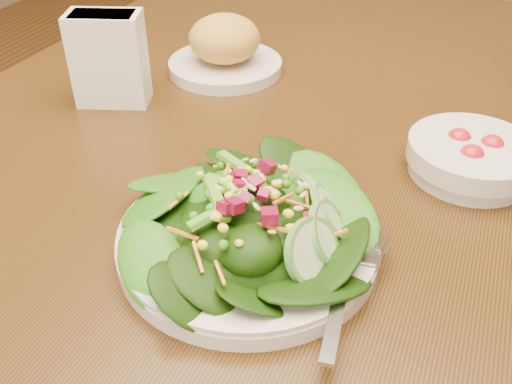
% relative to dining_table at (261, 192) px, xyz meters
% --- Properties ---
extents(dining_table, '(0.90, 1.40, 0.75)m').
position_rel_dining_table_xyz_m(dining_table, '(0.00, 0.00, 0.00)').
color(dining_table, '#482E12').
rests_on(dining_table, ground_plane).
extents(chair_far, '(0.43, 0.43, 0.82)m').
position_rel_dining_table_xyz_m(chair_far, '(0.07, 1.08, -0.22)').
color(chair_far, '#3F2310').
rests_on(chair_far, ground_plane).
extents(salad_plate, '(0.26, 0.26, 0.07)m').
position_rel_dining_table_xyz_m(salad_plate, '(0.09, -0.22, 0.13)').
color(salad_plate, silver).
rests_on(salad_plate, dining_table).
extents(bread_plate, '(0.18, 0.18, 0.09)m').
position_rel_dining_table_xyz_m(bread_plate, '(-0.12, 0.15, 0.14)').
color(bread_plate, silver).
rests_on(bread_plate, dining_table).
extents(tomato_bowl, '(0.15, 0.15, 0.05)m').
position_rel_dining_table_xyz_m(tomato_bowl, '(0.26, -0.00, 0.12)').
color(tomato_bowl, silver).
rests_on(tomato_bowl, dining_table).
extents(napkin_holder, '(0.11, 0.08, 0.13)m').
position_rel_dining_table_xyz_m(napkin_holder, '(-0.23, -0.00, 0.17)').
color(napkin_holder, white).
rests_on(napkin_holder, dining_table).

